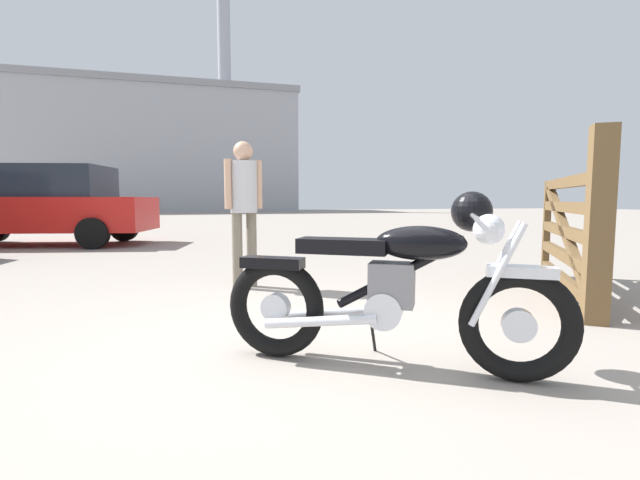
% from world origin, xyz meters
% --- Properties ---
extents(ground_plane, '(80.00, 80.00, 0.00)m').
position_xyz_m(ground_plane, '(0.00, 0.00, 0.00)').
color(ground_plane, gray).
extents(vintage_motorcycle, '(1.85, 1.14, 1.07)m').
position_xyz_m(vintage_motorcycle, '(0.45, -0.37, 0.49)').
color(vintage_motorcycle, black).
rests_on(vintage_motorcycle, ground_plane).
extents(timber_gate, '(1.45, 2.23, 1.60)m').
position_xyz_m(timber_gate, '(2.89, 0.92, 0.70)').
color(timber_gate, brown).
rests_on(timber_gate, ground_plane).
extents(bystander, '(0.43, 0.30, 1.66)m').
position_xyz_m(bystander, '(-0.26, 2.33, 1.02)').
color(bystander, '#706656').
rests_on(bystander, ground_plane).
extents(red_hatchback_near, '(4.93, 2.55, 1.74)m').
position_xyz_m(red_hatchback_near, '(-4.41, 8.22, 0.94)').
color(red_hatchback_near, black).
rests_on(red_hatchback_near, ground_plane).
extents(pale_sedan_back, '(4.14, 2.37, 1.78)m').
position_xyz_m(pale_sedan_back, '(-5.78, 14.15, 0.92)').
color(pale_sedan_back, black).
rests_on(pale_sedan_back, ground_plane).
extents(industrial_building, '(22.78, 9.98, 21.63)m').
position_xyz_m(industrial_building, '(-4.71, 37.81, 5.20)').
color(industrial_building, '#9EA0A8').
rests_on(industrial_building, ground_plane).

